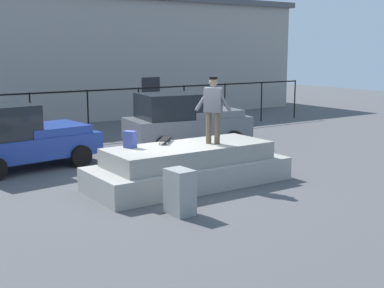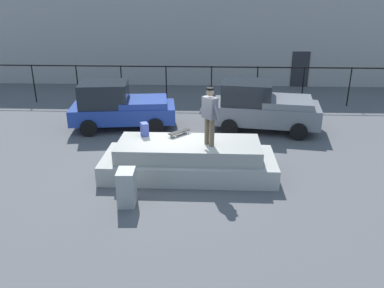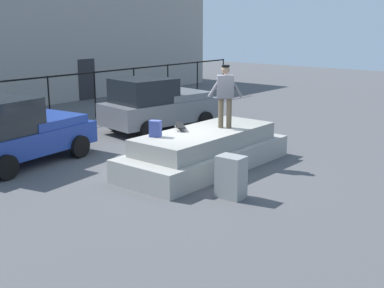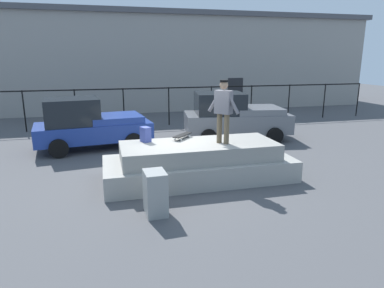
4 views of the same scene
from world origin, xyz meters
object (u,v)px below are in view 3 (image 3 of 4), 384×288
(car_blue_pickup_near, at_px, (16,132))
(car_grey_pickup_mid, at_px, (157,104))
(skateboarder, at_px, (225,92))
(backpack, at_px, (155,129))
(utility_box, at_px, (231,177))
(skateboard, at_px, (180,126))

(car_blue_pickup_near, bearing_deg, car_grey_pickup_mid, 0.91)
(skateboarder, relative_size, car_grey_pickup_mid, 0.38)
(backpack, height_order, utility_box, backpack)
(car_grey_pickup_mid, xyz_separation_m, utility_box, (-4.13, -6.14, -0.47))
(skateboard, xyz_separation_m, backpack, (-1.06, -0.10, 0.10))
(car_blue_pickup_near, height_order, utility_box, car_blue_pickup_near)
(backpack, height_order, car_blue_pickup_near, car_blue_pickup_near)
(car_grey_pickup_mid, bearing_deg, car_blue_pickup_near, -179.09)
(skateboard, bearing_deg, car_blue_pickup_near, 127.04)
(utility_box, bearing_deg, car_grey_pickup_mid, 53.14)
(car_blue_pickup_near, bearing_deg, skateboarder, -50.27)
(skateboard, bearing_deg, backpack, -174.34)
(car_blue_pickup_near, xyz_separation_m, car_grey_pickup_mid, (5.64, 0.09, 0.03))
(skateboarder, xyz_separation_m, car_grey_pickup_mid, (2.03, 4.43, -1.05))
(skateboard, distance_m, utility_box, 2.83)
(skateboarder, xyz_separation_m, skateboard, (-0.93, 0.79, -0.87))
(backpack, bearing_deg, car_grey_pickup_mid, 107.29)
(car_blue_pickup_near, bearing_deg, utility_box, -75.96)
(car_grey_pickup_mid, relative_size, utility_box, 4.61)
(car_blue_pickup_near, relative_size, car_grey_pickup_mid, 0.97)
(skateboarder, height_order, backpack, skateboarder)
(car_blue_pickup_near, xyz_separation_m, utility_box, (1.51, -6.05, -0.44))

